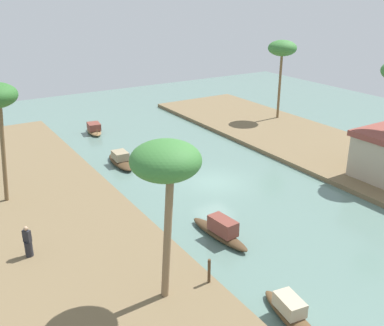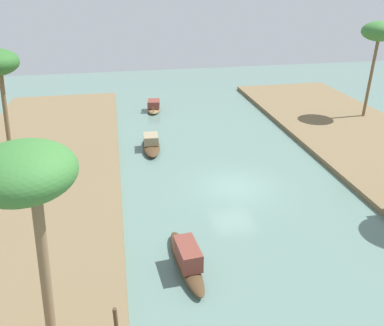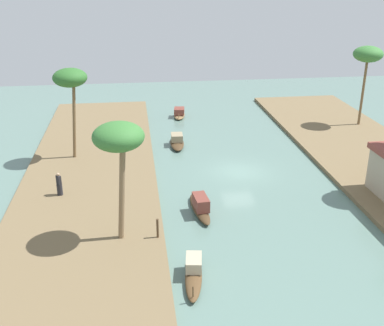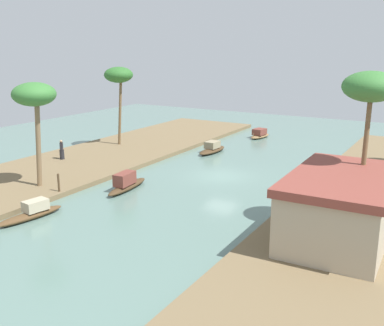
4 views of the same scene
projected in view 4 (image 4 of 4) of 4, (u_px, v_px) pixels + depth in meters
The scene contains 13 objects.
river_water at pixel (221, 176), 34.98m from camera, with size 66.15×66.15×0.00m, color slate.
riverbank_left at pixel (104, 156), 40.66m from camera, with size 42.76×10.04×0.34m, color brown.
riverbank_right at pixel (384, 199), 29.21m from camera, with size 42.76×10.04×0.34m, color brown.
sampan_near_left_bank at pixel (126, 183), 31.47m from camera, with size 4.51×1.31×1.29m.
sampan_with_red_awning at pixel (212, 149), 42.59m from camera, with size 4.10×1.42×1.08m.
sampan_open_hull at pixel (31, 213), 26.26m from camera, with size 4.35×1.49×1.04m.
sampan_midstream at pixel (260, 134), 49.47m from camera, with size 3.36×1.60×1.01m.
person_on_near_bank at pixel (62, 151), 38.65m from camera, with size 0.54×0.54×1.66m.
mooring_post at pixel (59, 183), 30.05m from camera, with size 0.14×0.14×1.21m, color #4C3823.
palm_tree_left_near at pixel (119, 76), 43.01m from camera, with size 2.71×2.71×7.45m.
palm_tree_left_far at pixel (34, 97), 29.87m from camera, with size 2.86×2.86×7.06m.
palm_tree_right_tall at pixel (371, 89), 22.84m from camera, with size 2.84×2.84×8.14m.
riverside_building at pixel (340, 207), 22.39m from camera, with size 8.12×4.92×3.32m.
Camera 4 is at (30.16, 15.06, 9.65)m, focal length 42.75 mm.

